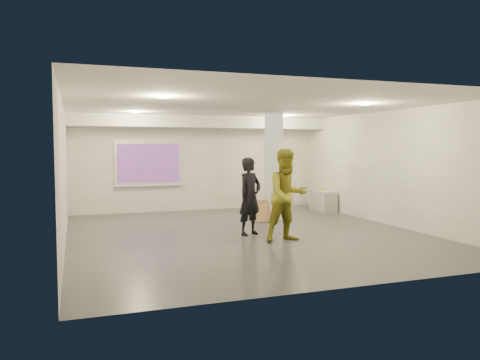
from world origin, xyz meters
name	(u,v)px	position (x,y,z in m)	size (l,w,h in m)	color
floor	(246,234)	(0.00, 0.00, 0.00)	(8.00, 9.00, 0.01)	#37393F
ceiling	(246,106)	(0.00, 0.00, 3.00)	(8.00, 9.00, 0.01)	silver
wall_back	(198,164)	(0.00, 4.50, 1.50)	(8.00, 0.01, 3.00)	beige
wall_front	(354,185)	(0.00, -4.50, 1.50)	(8.00, 0.01, 3.00)	beige
wall_left	(64,174)	(-4.00, 0.00, 1.50)	(0.01, 9.00, 3.00)	beige
wall_right	(388,168)	(4.00, 0.00, 1.50)	(0.01, 9.00, 3.00)	beige
soffit_band	(202,122)	(0.00, 3.95, 2.82)	(8.00, 1.10, 0.36)	silver
downlight_nw	(136,112)	(-2.20, 2.50, 2.98)	(0.22, 0.22, 0.02)	#E7D78B
downlight_ne	(286,116)	(2.20, 2.50, 2.98)	(0.22, 0.22, 0.02)	#E7D78B
downlight_sw	(163,97)	(-2.20, -1.50, 2.98)	(0.22, 0.22, 0.02)	#E7D78B
downlight_se	(364,104)	(2.20, -1.50, 2.98)	(0.22, 0.22, 0.02)	#E7D78B
column	(274,167)	(1.50, 1.80, 1.50)	(0.52, 0.52, 3.00)	silver
projection_screen	(148,164)	(-1.60, 4.45, 1.53)	(2.10, 0.13, 1.42)	silver
credenza	(323,201)	(3.72, 2.91, 0.32)	(0.46, 1.10, 0.64)	#96989B
papers_stack	(328,191)	(3.78, 2.68, 0.65)	(0.25, 0.32, 0.02)	silver
postit_pad	(323,190)	(3.77, 3.01, 0.65)	(0.21, 0.28, 0.03)	#D3E207
cardboard_back	(261,210)	(1.05, 1.64, 0.30)	(0.55, 0.05, 0.60)	#9F774A
cardboard_front	(259,213)	(0.95, 1.54, 0.25)	(0.46, 0.05, 0.51)	#9F774A
woman	(250,196)	(0.05, -0.16, 0.90)	(0.66, 0.43, 1.81)	black
man	(287,195)	(0.55, -1.12, 1.00)	(0.98, 0.76, 2.01)	olive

